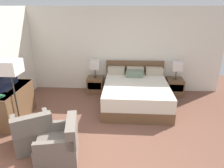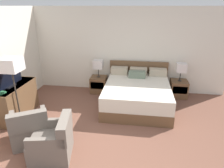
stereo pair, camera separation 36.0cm
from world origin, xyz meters
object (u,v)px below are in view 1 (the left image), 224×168
nightstand_right (174,87)px  dresser (12,104)px  tv (5,79)px  armchair_companion (60,145)px  nightstand_left (96,85)px  table_lamp_right (177,66)px  floor_lamp (10,71)px  table_lamp_left (95,65)px  armchair_by_window (33,133)px  bed (136,93)px

nightstand_right → dresser: dresser is taller
tv → armchair_companion: size_ratio=1.19×
nightstand_left → armchair_companion: (-0.21, -2.92, 0.04)m
nightstand_left → dresser: 2.42m
nightstand_left → tv: tv is taller
table_lamp_right → armchair_companion: table_lamp_right is taller
nightstand_right → floor_lamp: 4.44m
nightstand_right → armchair_companion: (-2.61, -2.92, 0.04)m
table_lamp_left → armchair_companion: size_ratio=0.65×
floor_lamp → armchair_by_window: bearing=-44.8°
dresser → bed: bearing=19.1°
nightstand_left → table_lamp_right: table_lamp_right is taller
dresser → tv: size_ratio=1.32×
armchair_by_window → bed: bearing=43.0°
dresser → armchair_companion: (1.49, -1.21, -0.13)m
dresser → armchair_companion: bearing=-39.1°
table_lamp_right → floor_lamp: bearing=-151.4°
tv → armchair_companion: (1.49, -1.13, -0.76)m
table_lamp_left → armchair_companion: 2.99m
nightstand_right → floor_lamp: size_ratio=0.32×
tv → armchair_companion: bearing=-37.1°
nightstand_left → dresser: bearing=-134.9°
nightstand_right → dresser: (-4.11, -1.71, 0.16)m
armchair_by_window → tv: bearing=137.2°
bed → armchair_companion: (-1.41, -2.22, -0.05)m
armchair_companion → table_lamp_right: bearing=48.2°
table_lamp_right → armchair_companion: size_ratio=0.65×
table_lamp_left → armchair_by_window: table_lamp_left is taller
nightstand_left → armchair_companion: size_ratio=0.61×
table_lamp_left → dresser: size_ratio=0.41×
bed → nightstand_left: size_ratio=4.07×
bed → table_lamp_left: (-1.20, 0.70, 0.56)m
nightstand_left → armchair_companion: 2.93m
tv → nightstand_right: bearing=23.6°
nightstand_left → floor_lamp: bearing=-123.8°
dresser → armchair_companion: 1.93m
table_lamp_right → tv: (-4.10, -1.79, 0.16)m
nightstand_left → tv: size_ratio=0.52×
table_lamp_right → armchair_by_window: bearing=-141.2°
nightstand_left → tv: (-1.70, -1.79, 0.80)m
nightstand_right → armchair_companion: size_ratio=0.61×
table_lamp_right → tv: tv is taller
armchair_companion → floor_lamp: floor_lamp is taller
armchair_companion → floor_lamp: (-1.17, 0.87, 1.05)m
tv → table_lamp_left: bearing=46.5°
armchair_by_window → armchair_companion: 0.70m
bed → table_lamp_left: 1.50m
armchair_by_window → armchair_companion: bearing=-27.4°
armchair_companion → dresser: bearing=140.9°
table_lamp_right → dresser: table_lamp_right is taller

